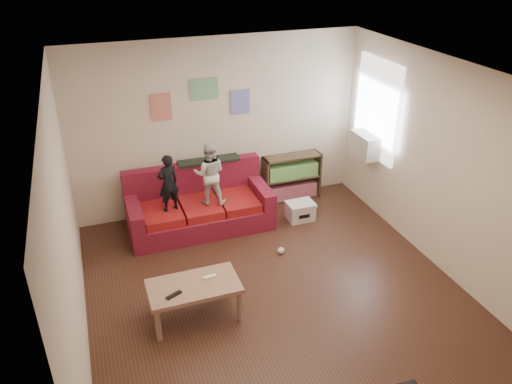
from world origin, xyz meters
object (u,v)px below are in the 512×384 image
object	(u,v)px
child_a	(168,183)
bookshelf	(291,179)
sofa	(199,207)
coffee_table	(194,289)
file_box	(300,211)
child_b	(210,174)

from	to	relation	value
child_a	bookshelf	distance (m)	2.23
sofa	child_a	xyz separation A→B (m)	(-0.45, -0.17, 0.56)
coffee_table	bookshelf	distance (m)	3.21
coffee_table	file_box	world-z (taller)	coffee_table
child_a	bookshelf	bearing A→B (deg)	177.63
child_b	bookshelf	size ratio (longest dim) A/B	0.98
bookshelf	file_box	world-z (taller)	bookshelf
sofa	child_a	distance (m)	0.74
child_a	child_b	world-z (taller)	child_b
sofa	child_a	size ratio (longest dim) A/B	2.47
sofa	file_box	size ratio (longest dim) A/B	5.05
child_a	bookshelf	world-z (taller)	child_a
coffee_table	child_a	bearing A→B (deg)	87.13
child_b	child_a	bearing A→B (deg)	17.84
child_a	coffee_table	world-z (taller)	child_a
child_a	child_b	size ratio (longest dim) A/B	0.90
sofa	bookshelf	distance (m)	1.69
sofa	child_b	size ratio (longest dim) A/B	2.22
sofa	bookshelf	size ratio (longest dim) A/B	2.18
child_a	coffee_table	xyz separation A→B (m)	(-0.09, -1.82, -0.47)
bookshelf	file_box	bearing A→B (deg)	-101.58
file_box	sofa	bearing A→B (deg)	166.41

